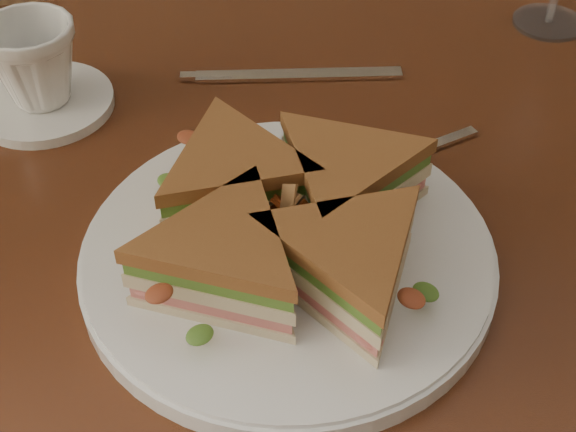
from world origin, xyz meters
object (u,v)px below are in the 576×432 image
(saucer, at_px, (45,103))
(table, at_px, (331,295))
(plate, at_px, (288,257))
(sandwich_wedges, at_px, (288,221))
(coffee_cup, at_px, (35,63))
(spoon, at_px, (343,178))
(knife, at_px, (284,76))

(saucer, bearing_deg, table, -41.01)
(table, xyz_separation_m, plate, (-0.05, -0.04, 0.11))
(plate, xyz_separation_m, saucer, (-0.18, 0.24, -0.00))
(sandwich_wedges, bearing_deg, saucer, 126.34)
(sandwich_wedges, bearing_deg, coffee_cup, 126.34)
(table, xyz_separation_m, saucer, (-0.23, 0.20, 0.10))
(spoon, xyz_separation_m, saucer, (-0.24, 0.16, 0.00))
(coffee_cup, bearing_deg, sandwich_wedges, -67.86)
(table, xyz_separation_m, sandwich_wedges, (-0.05, -0.04, 0.14))
(sandwich_wedges, xyz_separation_m, knife, (0.05, 0.24, -0.04))
(spoon, height_order, coffee_cup, coffee_cup)
(sandwich_wedges, xyz_separation_m, coffee_cup, (-0.18, 0.24, 0.00))
(saucer, distance_m, coffee_cup, 0.04)
(plate, bearing_deg, sandwich_wedges, 135.00)
(spoon, bearing_deg, table, -130.37)
(saucer, bearing_deg, coffee_cup, 0.00)
(table, height_order, spoon, spoon)
(knife, bearing_deg, coffee_cup, -169.84)
(sandwich_wedges, height_order, saucer, sandwich_wedges)
(plate, bearing_deg, knife, 78.60)
(plate, bearing_deg, spoon, 51.56)
(knife, xyz_separation_m, saucer, (-0.23, -0.00, 0.00))
(table, distance_m, coffee_cup, 0.33)
(spoon, xyz_separation_m, coffee_cup, (-0.24, 0.16, 0.04))
(table, xyz_separation_m, coffee_cup, (-0.23, 0.20, 0.15))
(knife, height_order, saucer, saucer)
(plate, distance_m, sandwich_wedges, 0.04)
(plate, relative_size, spoon, 1.71)
(table, relative_size, plate, 3.92)
(knife, bearing_deg, sandwich_wedges, -91.33)
(plate, distance_m, saucer, 0.30)
(spoon, height_order, knife, spoon)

